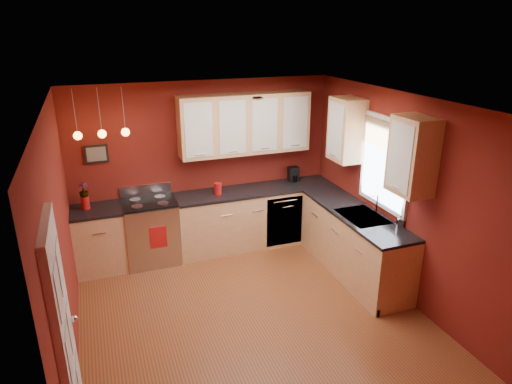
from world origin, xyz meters
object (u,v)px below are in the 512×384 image
object	(u,v)px
red_canister	(218,189)
soap_pump	(400,221)
sink	(362,218)
gas_range	(151,231)
coffee_maker	(293,174)

from	to	relation	value
red_canister	soap_pump	world-z (taller)	red_canister
sink	red_canister	world-z (taller)	sink
red_canister	soap_pump	size ratio (longest dim) A/B	1.10
gas_range	sink	xyz separation A→B (m)	(2.62, -1.50, 0.43)
sink	red_canister	xyz separation A→B (m)	(-1.60, 1.46, 0.12)
gas_range	sink	size ratio (longest dim) A/B	1.59
sink	soap_pump	size ratio (longest dim) A/B	4.25
sink	coffee_maker	world-z (taller)	sink
coffee_maker	soap_pump	world-z (taller)	coffee_maker
red_canister	soap_pump	distance (m)	2.67
gas_range	coffee_maker	size ratio (longest dim) A/B	4.70
red_canister	coffee_maker	bearing A→B (deg)	7.83
gas_range	sink	world-z (taller)	sink
coffee_maker	red_canister	bearing A→B (deg)	-169.08
sink	soap_pump	bearing A→B (deg)	-61.88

